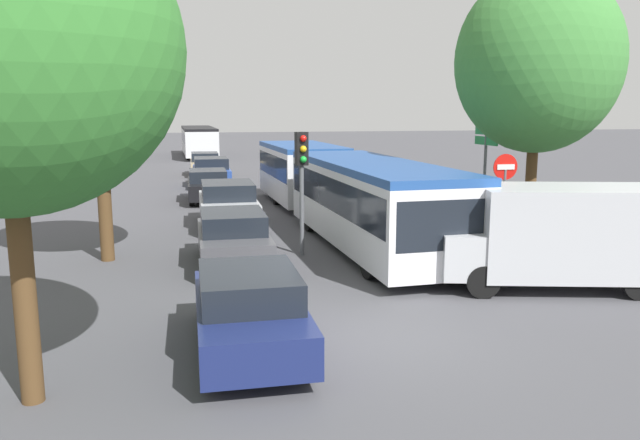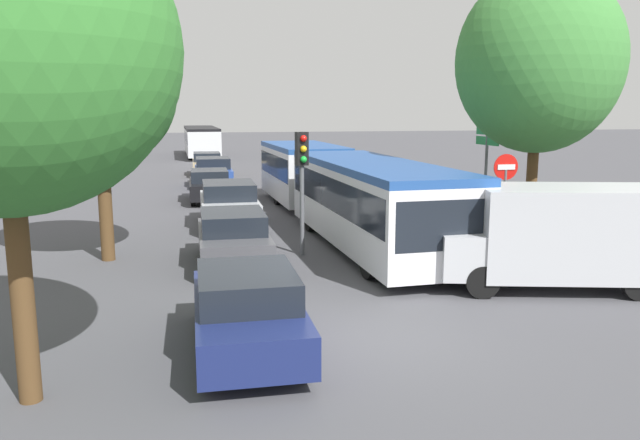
% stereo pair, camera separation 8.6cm
% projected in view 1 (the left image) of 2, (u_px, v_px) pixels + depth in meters
% --- Properties ---
extents(ground_plane, '(200.00, 200.00, 0.00)m').
position_uv_depth(ground_plane, '(372.00, 338.00, 11.07)').
color(ground_plane, '#47474C').
extents(articulated_bus, '(3.27, 17.18, 2.54)m').
position_uv_depth(articulated_bus, '(336.00, 184.00, 21.39)').
color(articulated_bus, silver).
rests_on(articulated_bus, ground).
extents(city_bus_rear, '(2.87, 11.59, 2.48)m').
position_uv_depth(city_bus_rear, '(199.00, 140.00, 53.18)').
color(city_bus_rear, silver).
rests_on(city_bus_rear, ground).
extents(queued_car_navy, '(1.73, 4.04, 1.40)m').
position_uv_depth(queued_car_navy, '(249.00, 310.00, 10.37)').
color(queued_car_navy, navy).
rests_on(queued_car_navy, ground).
extents(queued_car_graphite, '(1.75, 4.08, 1.42)m').
position_uv_depth(queued_car_graphite, '(233.00, 238.00, 16.15)').
color(queued_car_graphite, '#47474C').
rests_on(queued_car_graphite, ground).
extents(queued_car_silver, '(1.90, 4.44, 1.54)m').
position_uv_depth(queued_car_silver, '(228.00, 204.00, 21.53)').
color(queued_car_silver, '#B7BABF').
rests_on(queued_car_silver, ground).
extents(queued_car_black, '(1.72, 4.03, 1.40)m').
position_uv_depth(queued_car_black, '(208.00, 185.00, 27.31)').
color(queued_car_black, black).
rests_on(queued_car_black, ground).
extents(queued_car_blue, '(1.87, 4.38, 1.52)m').
position_uv_depth(queued_car_blue, '(211.00, 172.00, 32.56)').
color(queued_car_blue, '#284799').
rests_on(queued_car_blue, ground).
extents(queued_car_tan, '(1.73, 4.04, 1.40)m').
position_uv_depth(queued_car_tan, '(205.00, 164.00, 38.04)').
color(queued_car_tan, tan).
rests_on(queued_car_tan, ground).
extents(white_van, '(5.33, 3.13, 2.31)m').
position_uv_depth(white_van, '(560.00, 234.00, 13.98)').
color(white_van, '#B7BABF').
rests_on(white_van, ground).
extents(traffic_light, '(0.35, 0.38, 3.40)m').
position_uv_depth(traffic_light, '(302.00, 165.00, 16.91)').
color(traffic_light, '#56595E').
rests_on(traffic_light, ground).
extents(no_entry_sign, '(0.70, 0.08, 2.82)m').
position_uv_depth(no_entry_sign, '(504.00, 189.00, 16.90)').
color(no_entry_sign, '#56595E').
rests_on(no_entry_sign, ground).
extents(direction_sign_post, '(0.14, 1.40, 3.60)m').
position_uv_depth(direction_sign_post, '(486.00, 153.00, 20.87)').
color(direction_sign_post, '#56595E').
rests_on(direction_sign_post, ground).
extents(tree_left_near, '(4.53, 4.53, 6.90)m').
position_uv_depth(tree_left_near, '(3.00, 49.00, 7.84)').
color(tree_left_near, '#51381E').
rests_on(tree_left_near, ground).
extents(tree_left_mid, '(3.98, 3.98, 6.45)m').
position_uv_depth(tree_left_mid, '(98.00, 92.00, 15.97)').
color(tree_left_mid, '#51381E').
rests_on(tree_left_mid, ground).
extents(tree_right_near, '(4.64, 4.64, 7.91)m').
position_uv_depth(tree_right_near, '(537.00, 66.00, 17.61)').
color(tree_right_near, '#51381E').
rests_on(tree_right_near, ground).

